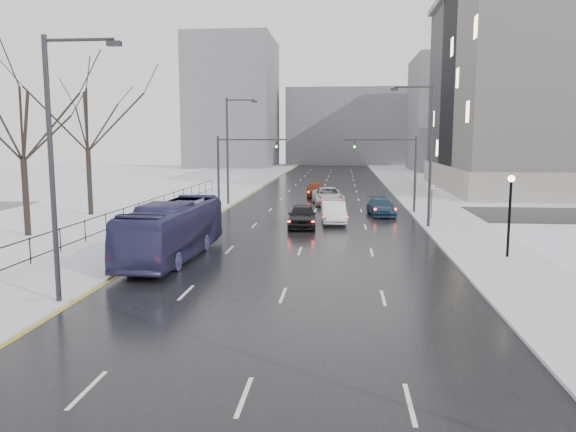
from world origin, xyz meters
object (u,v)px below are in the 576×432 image
(sedan_right_near, at_px, (334,212))
(lamppost_r_mid, at_px, (510,204))
(streetlight_r_mid, at_px, (427,148))
(sedan_center_near, at_px, (302,216))
(tree_park_e, at_px, (91,216))
(mast_signal_left, at_px, (230,164))
(sedan_right_far, at_px, (381,207))
(streetlight_l_near, at_px, (57,157))
(tree_park_d, at_px, (28,237))
(mast_signal_right, at_px, (402,165))
(no_uturn_sign, at_px, (432,191))
(sedan_center_far, at_px, (316,189))
(sedan_right_cross, at_px, (328,196))
(streetlight_l_far, at_px, (230,146))
(bus, at_px, (173,230))

(sedan_right_near, bearing_deg, lamppost_r_mid, -55.69)
(streetlight_r_mid, relative_size, sedan_center_near, 2.07)
(tree_park_e, height_order, mast_signal_left, tree_park_e)
(sedan_right_far, bearing_deg, streetlight_l_near, -123.88)
(streetlight_r_mid, height_order, sedan_right_far, streetlight_r_mid)
(tree_park_d, xyz_separation_m, mast_signal_left, (10.47, 14.00, 4.11))
(mast_signal_right, height_order, sedan_right_far, mast_signal_right)
(no_uturn_sign, xyz_separation_m, sedan_center_far, (-9.70, 16.34, -1.43))
(sedan_right_far, bearing_deg, tree_park_d, -158.62)
(no_uturn_sign, bearing_deg, sedan_right_near, -162.77)
(tree_park_e, height_order, sedan_center_near, tree_park_e)
(sedan_right_near, relative_size, sedan_right_cross, 0.83)
(streetlight_l_far, xyz_separation_m, lamppost_r_mid, (19.17, -22.00, -2.67))
(mast_signal_left, relative_size, sedan_center_far, 1.33)
(streetlight_l_far, xyz_separation_m, sedan_right_near, (9.88, -10.32, -4.77))
(sedan_right_far, bearing_deg, no_uturn_sign, -37.85)
(tree_park_d, height_order, sedan_right_far, tree_park_d)
(lamppost_r_mid, distance_m, mast_signal_right, 18.41)
(mast_signal_left, bearing_deg, sedan_right_near, -34.98)
(bus, relative_size, sedan_right_near, 2.21)
(tree_park_e, height_order, mast_signal_right, tree_park_e)
(streetlight_l_far, height_order, bus, streetlight_l_far)
(sedan_center_near, height_order, sedan_right_cross, sedan_center_near)
(sedan_right_near, height_order, sedan_center_far, sedan_center_far)
(no_uturn_sign, bearing_deg, streetlight_l_near, -125.89)
(streetlight_l_far, distance_m, bus, 23.90)
(tree_park_e, distance_m, sedan_right_far, 23.83)
(streetlight_l_near, height_order, no_uturn_sign, streetlight_l_near)
(lamppost_r_mid, xyz_separation_m, no_uturn_sign, (-1.80, 14.00, -0.64))
(mast_signal_left, xyz_separation_m, no_uturn_sign, (16.53, -4.00, -1.81))
(streetlight_r_mid, xyz_separation_m, streetlight_l_far, (-16.33, 12.00, 0.00))
(tree_park_d, bearing_deg, mast_signal_right, 29.12)
(tree_park_e, xyz_separation_m, sedan_center_near, (17.70, -4.55, 0.86))
(tree_park_d, relative_size, streetlight_l_far, 1.25)
(no_uturn_sign, relative_size, sedan_right_far, 0.57)
(streetlight_l_far, xyz_separation_m, bus, (1.67, -23.49, -4.08))
(streetlight_r_mid, xyz_separation_m, sedan_center_far, (-8.67, 20.34, -4.75))
(streetlight_l_far, height_order, mast_signal_left, streetlight_l_far)
(streetlight_r_mid, distance_m, sedan_center_near, 9.90)
(lamppost_r_mid, bearing_deg, bus, -175.13)
(lamppost_r_mid, distance_m, sedan_right_cross, 25.58)
(mast_signal_left, relative_size, bus, 0.60)
(streetlight_r_mid, bearing_deg, sedan_right_near, 165.44)
(streetlight_l_near, height_order, sedan_right_cross, streetlight_l_near)
(sedan_right_near, bearing_deg, mast_signal_left, 140.83)
(sedan_right_cross, bearing_deg, mast_signal_left, -154.01)
(tree_park_d, distance_m, lamppost_r_mid, 29.23)
(mast_signal_left, relative_size, no_uturn_sign, 2.41)
(mast_signal_right, xyz_separation_m, bus, (-13.82, -19.49, -2.56))
(tree_park_d, relative_size, sedan_center_near, 2.59)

